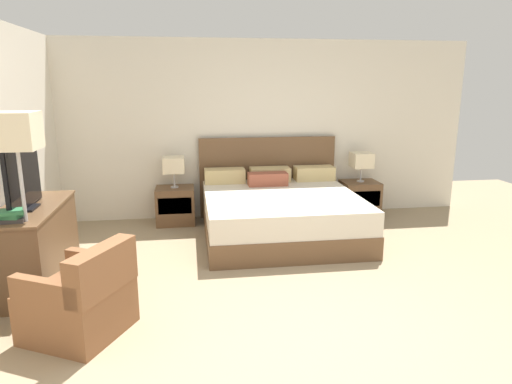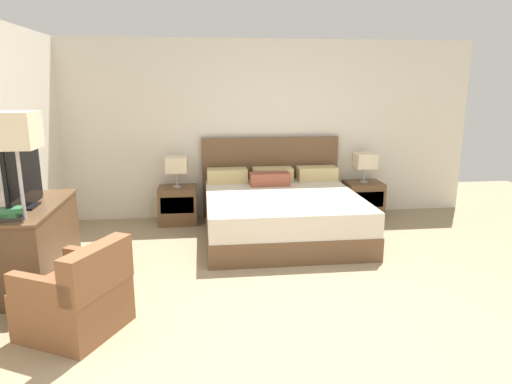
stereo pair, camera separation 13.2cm
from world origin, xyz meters
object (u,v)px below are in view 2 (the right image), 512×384
object	(u,v)px
tv	(24,177)
dresser	(35,243)
book_red_cover	(10,218)
book_blue_cover	(9,214)
table_lamp_right	(365,161)
armchair_by_window	(77,299)
book_small_top	(8,210)
table_lamp_left	(176,165)
nightstand_right	(363,199)
bed	(281,212)
nightstand_left	(178,205)
floor_lamp	(16,142)

from	to	relation	value
tv	dresser	bearing A→B (deg)	91.82
tv	book_red_cover	bearing A→B (deg)	-90.19
tv	book_blue_cover	size ratio (longest dim) A/B	4.51
tv	book_blue_cover	bearing A→B (deg)	-90.57
table_lamp_right	armchair_by_window	distance (m)	4.52
book_red_cover	armchair_by_window	bearing A→B (deg)	-39.26
armchair_by_window	dresser	bearing A→B (deg)	122.61
tv	book_red_cover	size ratio (longest dim) A/B	3.56
tv	book_small_top	distance (m)	0.46
table_lamp_left	tv	size ratio (longest dim) A/B	0.53
nightstand_right	bed	bearing A→B (deg)	-152.53
bed	book_small_top	world-z (taller)	bed
nightstand_left	table_lamp_left	bearing A→B (deg)	90.00
dresser	armchair_by_window	distance (m)	1.23
book_blue_cover	armchair_by_window	world-z (taller)	book_blue_cover
table_lamp_left	book_blue_cover	size ratio (longest dim) A/B	2.37
table_lamp_left	book_small_top	world-z (taller)	table_lamp_left
table_lamp_right	nightstand_left	bearing A→B (deg)	-179.97
armchair_by_window	floor_lamp	distance (m)	1.41
table_lamp_left	book_blue_cover	world-z (taller)	table_lamp_left
book_blue_cover	table_lamp_right	bearing A→B (deg)	30.29
dresser	tv	distance (m)	0.69
bed	floor_lamp	bearing A→B (deg)	-147.08
bed	table_lamp_right	world-z (taller)	bed
nightstand_right	book_blue_cover	bearing A→B (deg)	-149.73
table_lamp_left	table_lamp_right	bearing A→B (deg)	0.00
bed	tv	xyz separation A→B (m)	(-2.69, -1.25, 0.79)
bed	table_lamp_left	bearing A→B (deg)	152.45
table_lamp_left	book_small_top	distance (m)	2.72
nightstand_left	book_red_cover	xyz separation A→B (m)	(-1.32, -2.38, 0.56)
table_lamp_right	floor_lamp	world-z (taller)	floor_lamp
book_small_top	bed	bearing A→B (deg)	31.60
tv	floor_lamp	bearing A→B (deg)	-72.95
table_lamp_left	book_small_top	xyz separation A→B (m)	(-1.32, -2.38, 0.04)
tv	nightstand_right	bearing A→B (deg)	25.81
table_lamp_left	armchair_by_window	size ratio (longest dim) A/B	0.47
tv	floor_lamp	xyz separation A→B (m)	(0.13, -0.41, 0.38)
table_lamp_left	book_red_cover	size ratio (longest dim) A/B	1.87
nightstand_left	table_lamp_right	world-z (taller)	table_lamp_right
book_red_cover	floor_lamp	size ratio (longest dim) A/B	0.13
book_blue_cover	book_small_top	xyz separation A→B (m)	(-0.00, 0.00, 0.03)
table_lamp_left	armchair_by_window	xyz separation A→B (m)	(-0.66, -2.91, -0.56)
armchair_by_window	bed	bearing A→B (deg)	47.16
nightstand_left	armchair_by_window	bearing A→B (deg)	-102.79
tv	floor_lamp	world-z (taller)	floor_lamp
nightstand_right	table_lamp_right	distance (m)	0.59
nightstand_left	nightstand_right	size ratio (longest dim) A/B	1.00
table_lamp_right	book_small_top	size ratio (longest dim) A/B	1.80
table_lamp_left	dresser	size ratio (longest dim) A/B	0.32
bed	armchair_by_window	distance (m)	3.00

